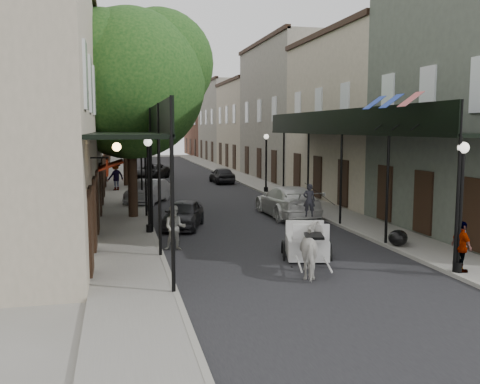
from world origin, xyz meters
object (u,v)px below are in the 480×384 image
car_right_far (222,175)px  horse (314,250)px  lamppost_right_far (266,162)px  pedestrian_sidewalk_right (462,247)px  tree_near (139,78)px  car_right_near (287,201)px  lamppost_right_near (461,205)px  lamppost_left (149,184)px  tree_far (130,105)px  car_left_near (184,214)px  pedestrian_walking (175,228)px  car_left_mid (148,192)px  carriage (306,227)px  car_left_far (150,172)px  pedestrian_sidewalk_left (116,176)px

car_right_far → horse: bearing=82.7°
lamppost_right_far → pedestrian_sidewalk_right: 20.04m
horse → car_right_far: size_ratio=0.49×
car_right_far → tree_near: bearing=63.6°
horse → car_right_near: horse is taller
lamppost_right_near → lamppost_left: (-8.20, 8.00, 0.00)m
tree_far → lamppost_right_far: size_ratio=2.32×
lamppost_right_near → lamppost_left: same height
horse → car_left_near: horse is taller
tree_near → pedestrian_walking: bearing=-83.5°
car_left_mid → pedestrian_sidewalk_right: bearing=-41.6°
lamppost_right_far → car_left_near: bearing=-121.7°
lamppost_right_near → car_right_near: (-1.50, 11.00, -1.31)m
tree_near → lamppost_left: size_ratio=2.60×
horse → carriage: carriage is taller
lamppost_left → car_right_near: 7.46m
tree_far → pedestrian_walking: bearing=-87.7°
lamppost_right_far → car_right_near: (-1.50, -9.00, -1.31)m
carriage → car_right_near: size_ratio=0.49×
tree_far → car_left_far: size_ratio=1.80×
tree_near → tree_far: size_ratio=1.12×
lamppost_right_far → pedestrian_walking: size_ratio=2.37×
lamppost_right_near → car_left_mid: lamppost_right_near is taller
pedestrian_sidewalk_left → car_right_near: pedestrian_sidewalk_left is taller
tree_near → lamppost_right_far: (8.30, 7.82, -4.44)m
horse → car_left_near: (-2.72, 8.17, -0.16)m
pedestrian_sidewalk_left → car_left_far: pedestrian_sidewalk_left is taller
carriage → car_left_mid: (-4.31, 13.83, -0.31)m
car_left_near → car_right_near: (5.20, 1.83, 0.15)m
lamppost_left → lamppost_right_near: bearing=-44.3°
pedestrian_walking → car_left_mid: 11.96m
pedestrian_sidewalk_left → car_right_far: (7.98, 4.03, -0.45)m
pedestrian_sidewalk_left → tree_far: bearing=-144.0°
tree_near → horse: tree_near is taller
tree_far → lamppost_right_near: tree_far is taller
lamppost_left → pedestrian_sidewalk_left: lamppost_left is taller
pedestrian_sidewalk_right → pedestrian_sidewalk_left: bearing=22.5°
lamppost_left → car_right_far: bearing=70.7°
horse → pedestrian_walking: bearing=-35.3°
lamppost_left → tree_near: bearing=91.3°
tree_far → car_right_far: size_ratio=2.37×
lamppost_right_near → car_left_far: lamppost_right_near is taller
horse → car_left_far: size_ratio=0.37×
tree_far → carriage: tree_far is taller
lamppost_left → car_left_far: (1.50, 23.26, -1.39)m
lamppost_right_near → car_left_near: (-6.70, 9.17, -1.45)m
lamppost_right_near → car_right_far: size_ratio=1.02×
lamppost_right_near → car_right_near: bearing=97.8°
pedestrian_walking → tree_far: bearing=102.0°
pedestrian_sidewalk_right → tree_far: bearing=17.9°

